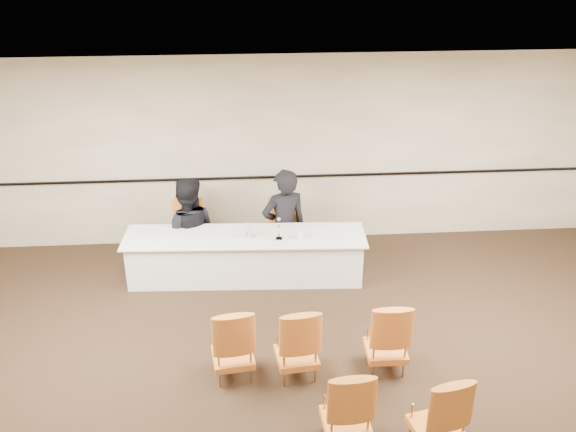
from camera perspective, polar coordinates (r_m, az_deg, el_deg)
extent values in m
plane|color=black|center=(7.26, 1.61, -16.78)|extent=(10.00, 10.00, 0.00)
plane|color=white|center=(5.67, 1.98, 6.11)|extent=(10.00, 10.00, 0.00)
cube|color=#B3A58D|center=(9.93, -0.56, 5.74)|extent=(10.00, 0.04, 3.00)
cube|color=black|center=(10.04, -0.54, 3.52)|extent=(9.80, 0.04, 0.03)
imported|color=black|center=(9.67, -0.34, -1.13)|extent=(0.80, 0.63, 1.92)
imported|color=black|center=(9.79, -8.86, -1.67)|extent=(0.91, 0.71, 1.85)
cube|color=silver|center=(9.09, -1.51, -1.85)|extent=(0.35, 0.29, 0.00)
cylinder|color=silver|center=(9.05, -3.45, -1.67)|extent=(0.08, 0.08, 0.10)
cylinder|color=white|center=(9.00, 1.09, -1.67)|extent=(0.12, 0.12, 0.14)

